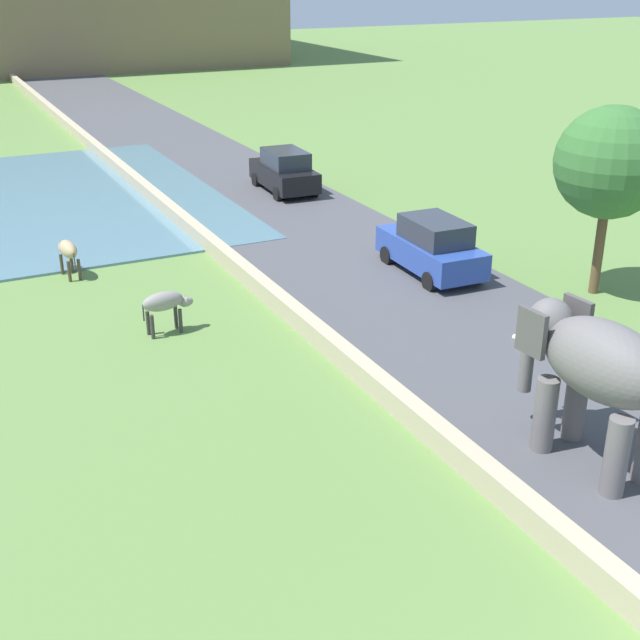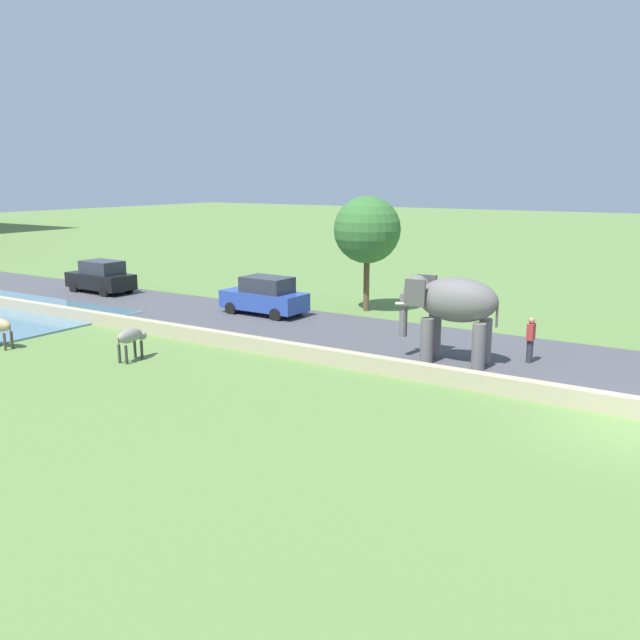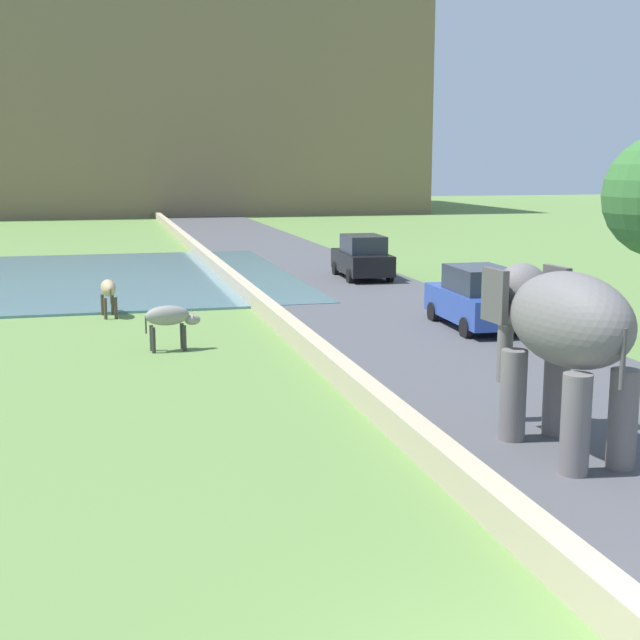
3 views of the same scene
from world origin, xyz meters
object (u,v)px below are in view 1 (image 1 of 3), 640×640
(car_black, at_px, (284,171))
(cow_tan, at_px, (68,251))
(car_blue, at_px, (432,247))
(cow_grey, at_px, (165,303))
(elephant, at_px, (594,367))

(car_black, bearing_deg, cow_tan, -147.62)
(car_blue, bearing_deg, cow_tan, 154.81)
(car_black, bearing_deg, cow_grey, -126.15)
(car_blue, relative_size, car_black, 0.99)
(elephant, relative_size, cow_grey, 2.50)
(car_black, height_order, cow_tan, car_black)
(car_blue, distance_m, cow_grey, 8.65)
(car_black, bearing_deg, elephant, -98.48)
(elephant, relative_size, car_black, 0.86)
(car_blue, distance_m, cow_tan, 11.10)
(elephant, height_order, cow_tan, elephant)
(elephant, xyz_separation_m, car_black, (3.17, 21.24, -1.14))
(cow_tan, distance_m, cow_grey, 5.61)
(car_black, xyz_separation_m, cow_grey, (-8.62, -11.80, -0.06))
(elephant, xyz_separation_m, cow_grey, (-5.45, 9.44, -1.20))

